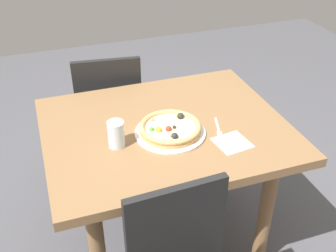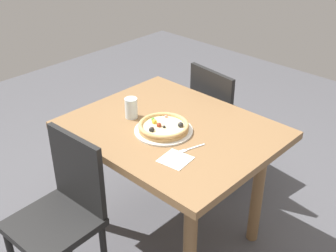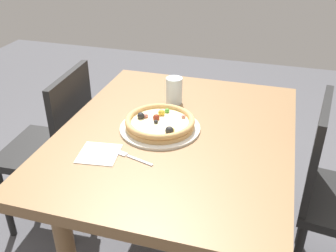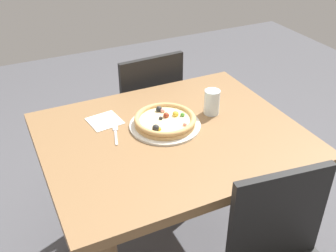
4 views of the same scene
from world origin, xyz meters
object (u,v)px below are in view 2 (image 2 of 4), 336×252
(chair_near, at_px, (221,119))
(fork, at_px, (189,149))
(napkin, at_px, (175,159))
(pizza, at_px, (164,127))
(drinking_glass, at_px, (131,108))
(plate, at_px, (164,131))
(dining_table, at_px, (172,144))
(chair_far, at_px, (63,211))

(chair_near, xyz_separation_m, fork, (-0.36, 0.78, 0.28))
(fork, height_order, napkin, fork)
(pizza, relative_size, drinking_glass, 2.33)
(pizza, height_order, fork, pizza)
(plate, bearing_deg, fork, 168.79)
(chair_near, relative_size, napkin, 6.39)
(dining_table, height_order, chair_far, chair_far)
(dining_table, relative_size, chair_near, 1.25)
(chair_far, xyz_separation_m, drinking_glass, (0.11, -0.59, 0.33))
(dining_table, distance_m, fork, 0.27)
(plate, xyz_separation_m, fork, (-0.22, 0.04, -0.00))
(fork, bearing_deg, chair_near, -138.54)
(dining_table, xyz_separation_m, chair_near, (0.14, -0.67, -0.16))
(chair_far, height_order, pizza, chair_far)
(chair_far, bearing_deg, drinking_glass, -82.28)
(dining_table, height_order, napkin, napkin)
(napkin, bearing_deg, dining_table, -43.99)
(plate, distance_m, napkin, 0.28)
(napkin, bearing_deg, chair_far, 49.98)
(chair_far, relative_size, fork, 5.50)
(chair_near, xyz_separation_m, napkin, (-0.38, 0.89, 0.28))
(dining_table, xyz_separation_m, drinking_glass, (0.25, 0.08, 0.18))
(plate, bearing_deg, pizza, 50.85)
(fork, xyz_separation_m, drinking_glass, (0.47, -0.03, 0.06))
(chair_near, distance_m, fork, 0.90)
(pizza, xyz_separation_m, napkin, (-0.23, 0.16, -0.03))
(drinking_glass, bearing_deg, plate, -177.46)
(dining_table, bearing_deg, chair_far, 78.22)
(chair_near, height_order, drinking_glass, chair_near)
(drinking_glass, bearing_deg, chair_near, -97.92)
(plate, relative_size, drinking_glass, 2.69)
(chair_far, height_order, napkin, chair_far)
(plate, height_order, napkin, plate)
(drinking_glass, distance_m, napkin, 0.51)
(pizza, bearing_deg, drinking_glass, 2.50)
(dining_table, bearing_deg, plate, 91.98)
(dining_table, bearing_deg, napkin, 136.01)
(chair_far, distance_m, fork, 0.72)
(napkin, bearing_deg, pizza, -34.31)
(drinking_glass, xyz_separation_m, napkin, (-0.48, 0.15, -0.06))
(dining_table, relative_size, chair_far, 1.25)
(plate, distance_m, fork, 0.22)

